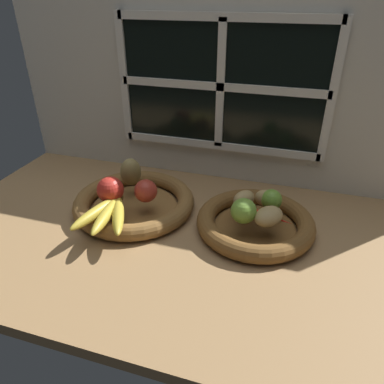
{
  "coord_description": "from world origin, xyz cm",
  "views": [
    {
      "loc": [
        23.69,
        -79.34,
        57.11
      ],
      "look_at": [
        -0.91,
        1.03,
        8.75
      ],
      "focal_mm": 33.42,
      "sensor_mm": 36.0,
      "label": 1
    }
  ],
  "objects_px": {
    "fruit_bowl_left": "(134,203)",
    "pear_brown": "(131,172)",
    "banana_bunch_front": "(107,213)",
    "chili_pepper": "(266,215)",
    "potato_back": "(267,199)",
    "apple_red_front": "(110,190)",
    "potato_oblong": "(244,199)",
    "lime_near": "(244,211)",
    "lime_far": "(271,200)",
    "potato_small": "(269,216)",
    "fruit_bowl_right": "(255,223)",
    "apple_red_right": "(146,191)"
  },
  "relations": [
    {
      "from": "chili_pepper",
      "to": "potato_oblong",
      "type": "bearing_deg",
      "value": 166.57
    },
    {
      "from": "potato_oblong",
      "to": "lime_far",
      "type": "bearing_deg",
      "value": 9.25
    },
    {
      "from": "potato_small",
      "to": "apple_red_front",
      "type": "bearing_deg",
      "value": -178.01
    },
    {
      "from": "apple_red_front",
      "to": "potato_small",
      "type": "bearing_deg",
      "value": 1.99
    },
    {
      "from": "apple_red_right",
      "to": "potato_oblong",
      "type": "distance_m",
      "value": 0.27
    },
    {
      "from": "fruit_bowl_left",
      "to": "potato_back",
      "type": "bearing_deg",
      "value": 7.25
    },
    {
      "from": "fruit_bowl_right",
      "to": "chili_pepper",
      "type": "distance_m",
      "value": 0.05
    },
    {
      "from": "pear_brown",
      "to": "potato_oblong",
      "type": "distance_m",
      "value": 0.35
    },
    {
      "from": "apple_red_front",
      "to": "potato_back",
      "type": "height_order",
      "value": "apple_red_front"
    },
    {
      "from": "fruit_bowl_left",
      "to": "chili_pepper",
      "type": "height_order",
      "value": "chili_pepper"
    },
    {
      "from": "potato_small",
      "to": "fruit_bowl_left",
      "type": "bearing_deg",
      "value": 174.89
    },
    {
      "from": "banana_bunch_front",
      "to": "potato_small",
      "type": "relative_size",
      "value": 2.38
    },
    {
      "from": "pear_brown",
      "to": "banana_bunch_front",
      "type": "bearing_deg",
      "value": -83.95
    },
    {
      "from": "potato_back",
      "to": "apple_red_front",
      "type": "bearing_deg",
      "value": -166.9
    },
    {
      "from": "banana_bunch_front",
      "to": "lime_far",
      "type": "bearing_deg",
      "value": 23.05
    },
    {
      "from": "potato_small",
      "to": "potato_back",
      "type": "distance_m",
      "value": 0.08
    },
    {
      "from": "lime_near",
      "to": "potato_small",
      "type": "bearing_deg",
      "value": 6.67
    },
    {
      "from": "lime_far",
      "to": "pear_brown",
      "type": "bearing_deg",
      "value": 177.89
    },
    {
      "from": "chili_pepper",
      "to": "pear_brown",
      "type": "bearing_deg",
      "value": -172.17
    },
    {
      "from": "banana_bunch_front",
      "to": "potato_back",
      "type": "bearing_deg",
      "value": 24.33
    },
    {
      "from": "banana_bunch_front",
      "to": "fruit_bowl_left",
      "type": "bearing_deg",
      "value": 84.17
    },
    {
      "from": "apple_red_right",
      "to": "pear_brown",
      "type": "height_order",
      "value": "pear_brown"
    },
    {
      "from": "apple_red_right",
      "to": "chili_pepper",
      "type": "bearing_deg",
      "value": 1.91
    },
    {
      "from": "fruit_bowl_left",
      "to": "fruit_bowl_right",
      "type": "height_order",
      "value": "same"
    },
    {
      "from": "potato_small",
      "to": "potato_back",
      "type": "relative_size",
      "value": 1.17
    },
    {
      "from": "lime_near",
      "to": "fruit_bowl_left",
      "type": "bearing_deg",
      "value": 172.64
    },
    {
      "from": "fruit_bowl_right",
      "to": "apple_red_front",
      "type": "xyz_separation_m",
      "value": [
        -0.4,
        -0.05,
        0.06
      ]
    },
    {
      "from": "potato_small",
      "to": "lime_near",
      "type": "xyz_separation_m",
      "value": [
        -0.06,
        -0.01,
        0.01
      ]
    },
    {
      "from": "lime_near",
      "to": "chili_pepper",
      "type": "distance_m",
      "value": 0.07
    },
    {
      "from": "pear_brown",
      "to": "chili_pepper",
      "type": "height_order",
      "value": "pear_brown"
    },
    {
      "from": "potato_back",
      "to": "lime_near",
      "type": "relative_size",
      "value": 1.06
    },
    {
      "from": "fruit_bowl_right",
      "to": "apple_red_right",
      "type": "bearing_deg",
      "value": -176.47
    },
    {
      "from": "pear_brown",
      "to": "banana_bunch_front",
      "type": "distance_m",
      "value": 0.19
    },
    {
      "from": "potato_small",
      "to": "chili_pepper",
      "type": "height_order",
      "value": "potato_small"
    },
    {
      "from": "potato_oblong",
      "to": "potato_small",
      "type": "bearing_deg",
      "value": -41.42
    },
    {
      "from": "apple_red_front",
      "to": "lime_near",
      "type": "distance_m",
      "value": 0.37
    },
    {
      "from": "chili_pepper",
      "to": "potato_back",
      "type": "bearing_deg",
      "value": 111.6
    },
    {
      "from": "fruit_bowl_left",
      "to": "lime_far",
      "type": "bearing_deg",
      "value": 6.21
    },
    {
      "from": "fruit_bowl_right",
      "to": "apple_red_front",
      "type": "relative_size",
      "value": 4.22
    },
    {
      "from": "potato_back",
      "to": "lime_far",
      "type": "distance_m",
      "value": 0.01
    },
    {
      "from": "banana_bunch_front",
      "to": "chili_pepper",
      "type": "xyz_separation_m",
      "value": [
        0.39,
        0.12,
        -0.0
      ]
    },
    {
      "from": "lime_near",
      "to": "fruit_bowl_right",
      "type": "bearing_deg",
      "value": 56.31
    },
    {
      "from": "fruit_bowl_left",
      "to": "pear_brown",
      "type": "bearing_deg",
      "value": 119.64
    },
    {
      "from": "banana_bunch_front",
      "to": "potato_small",
      "type": "height_order",
      "value": "potato_small"
    },
    {
      "from": "pear_brown",
      "to": "chili_pepper",
      "type": "bearing_deg",
      "value": -8.98
    },
    {
      "from": "potato_back",
      "to": "lime_near",
      "type": "bearing_deg",
      "value": -118.98
    },
    {
      "from": "potato_oblong",
      "to": "lime_near",
      "type": "bearing_deg",
      "value": -81.35
    },
    {
      "from": "fruit_bowl_right",
      "to": "pear_brown",
      "type": "height_order",
      "value": "pear_brown"
    },
    {
      "from": "banana_bunch_front",
      "to": "potato_oblong",
      "type": "height_order",
      "value": "potato_oblong"
    },
    {
      "from": "banana_bunch_front",
      "to": "chili_pepper",
      "type": "relative_size",
      "value": 1.38
    }
  ]
}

